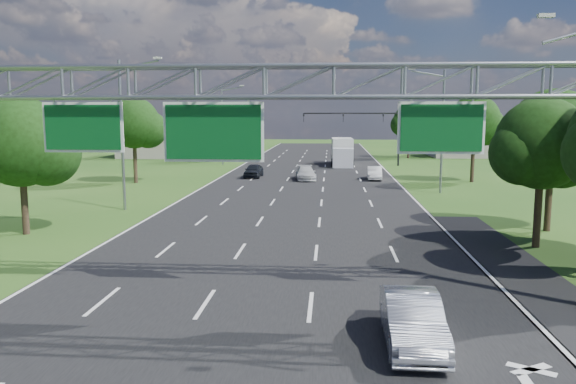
# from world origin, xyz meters

# --- Properties ---
(ground) EXTENTS (220.00, 220.00, 0.00)m
(ground) POSITION_xyz_m (0.00, 30.00, 0.00)
(ground) COLOR #224A16
(ground) RESTS_ON ground
(road) EXTENTS (18.00, 180.00, 0.02)m
(road) POSITION_xyz_m (0.00, 30.00, 0.00)
(road) COLOR black
(road) RESTS_ON ground
(road_flare) EXTENTS (3.00, 30.00, 0.02)m
(road_flare) POSITION_xyz_m (10.20, 14.00, 0.00)
(road_flare) COLOR black
(road_flare) RESTS_ON ground
(sign_gantry) EXTENTS (23.50, 1.00, 9.56)m
(sign_gantry) POSITION_xyz_m (0.33, 12.00, 6.89)
(sign_gantry) COLOR gray
(sign_gantry) RESTS_ON ground
(traffic_signal) EXTENTS (12.21, 0.24, 7.00)m
(traffic_signal) POSITION_xyz_m (7.48, 65.00, 5.17)
(traffic_signal) COLOR black
(traffic_signal) RESTS_ON ground
(streetlight_l_near) EXTENTS (2.97, 0.22, 10.16)m
(streetlight_l_near) POSITION_xyz_m (-11.30, 30.00, 5.58)
(streetlight_l_near) COLOR gray
(streetlight_l_near) RESTS_ON ground
(streetlight_l_far) EXTENTS (2.97, 0.22, 10.16)m
(streetlight_l_far) POSITION_xyz_m (-11.30, 65.00, 5.58)
(streetlight_l_far) COLOR gray
(streetlight_l_far) RESTS_ON ground
(streetlight_r_mid) EXTENTS (2.97, 0.22, 10.16)m
(streetlight_r_mid) POSITION_xyz_m (11.30, 40.00, 5.58)
(streetlight_r_mid) COLOR gray
(streetlight_r_mid) RESTS_ON ground
(tree_verge_la) EXTENTS (5.76, 4.80, 7.40)m
(tree_verge_la) POSITION_xyz_m (-13.92, 22.04, 4.76)
(tree_verge_la) COLOR #2D2116
(tree_verge_la) RESTS_ON ground
(tree_verge_lb) EXTENTS (5.76, 4.80, 8.06)m
(tree_verge_lb) POSITION_xyz_m (-15.92, 45.04, 5.41)
(tree_verge_lb) COLOR #2D2116
(tree_verge_lb) RESTS_ON ground
(tree_verge_lc) EXTENTS (5.76, 4.80, 7.62)m
(tree_verge_lc) POSITION_xyz_m (-12.92, 70.04, 4.98)
(tree_verge_lc) COLOR #2D2116
(tree_verge_lc) RESTS_ON ground
(tree_verge_rd) EXTENTS (5.76, 4.80, 8.28)m
(tree_verge_rd) POSITION_xyz_m (16.08, 48.04, 5.63)
(tree_verge_rd) COLOR #2D2116
(tree_verge_rd) RESTS_ON ground
(tree_verge_re) EXTENTS (5.76, 4.80, 7.84)m
(tree_verge_re) POSITION_xyz_m (14.08, 78.04, 5.20)
(tree_verge_re) COLOR #2D2116
(tree_verge_re) RESTS_ON ground
(building_left) EXTENTS (14.00, 10.00, 5.00)m
(building_left) POSITION_xyz_m (-22.00, 78.00, 2.50)
(building_left) COLOR #9F9285
(building_left) RESTS_ON ground
(building_right) EXTENTS (12.00, 9.00, 4.00)m
(building_right) POSITION_xyz_m (24.00, 82.00, 2.00)
(building_right) COLOR #9F9285
(building_right) RESTS_ON ground
(silver_sedan) EXTENTS (1.57, 4.40, 1.45)m
(silver_sedan) POSITION_xyz_m (4.76, 8.64, 0.72)
(silver_sedan) COLOR #B1B4BD
(silver_sedan) RESTS_ON ground
(car_queue_a) EXTENTS (2.39, 4.81, 1.34)m
(car_queue_a) POSITION_xyz_m (-0.01, 48.65, 0.67)
(car_queue_a) COLOR #BDBDBD
(car_queue_a) RESTS_ON ground
(car_queue_c) EXTENTS (1.78, 4.13, 1.39)m
(car_queue_c) POSITION_xyz_m (-5.46, 50.54, 0.70)
(car_queue_c) COLOR black
(car_queue_c) RESTS_ON ground
(car_queue_d) EXTENTS (1.55, 3.98, 1.29)m
(car_queue_d) POSITION_xyz_m (6.84, 49.36, 0.65)
(car_queue_d) COLOR silver
(car_queue_d) RESTS_ON ground
(box_truck) EXTENTS (2.75, 9.01, 3.40)m
(box_truck) POSITION_xyz_m (3.93, 65.66, 1.63)
(box_truck) COLOR beige
(box_truck) RESTS_ON ground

